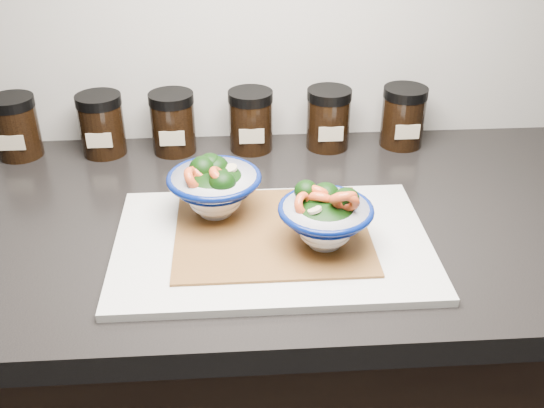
{
  "coord_description": "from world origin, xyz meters",
  "views": [
    {
      "loc": [
        -0.04,
        0.6,
        1.42
      ],
      "look_at": [
        0.01,
        1.38,
        0.96
      ],
      "focal_mm": 42.0,
      "sensor_mm": 36.0,
      "label": 1
    }
  ],
  "objects": [
    {
      "name": "spice_jar_a",
      "position": [
        -0.43,
        1.69,
        0.96
      ],
      "size": [
        0.08,
        0.08,
        0.11
      ],
      "color": "black",
      "rests_on": "countertop"
    },
    {
      "name": "spice_jar_e",
      "position": [
        0.13,
        1.69,
        0.96
      ],
      "size": [
        0.08,
        0.08,
        0.11
      ],
      "color": "black",
      "rests_on": "countertop"
    },
    {
      "name": "cutting_board",
      "position": [
        0.01,
        1.36,
        0.91
      ],
      "size": [
        0.45,
        0.3,
        0.01
      ],
      "primitive_type": "cube",
      "color": "silver",
      "rests_on": "countertop"
    },
    {
      "name": "bowl_left",
      "position": [
        -0.07,
        1.44,
        0.96
      ],
      "size": [
        0.14,
        0.14,
        0.1
      ],
      "rotation": [
        0.0,
        0.0,
        -0.17
      ],
      "color": "white",
      "rests_on": "bamboo_mat"
    },
    {
      "name": "bowl_right",
      "position": [
        0.08,
        1.34,
        0.96
      ],
      "size": [
        0.13,
        0.13,
        0.1
      ],
      "rotation": [
        0.0,
        0.0,
        0.21
      ],
      "color": "white",
      "rests_on": "bamboo_mat"
    },
    {
      "name": "spice_jar_d",
      "position": [
        -0.01,
        1.69,
        0.96
      ],
      "size": [
        0.08,
        0.08,
        0.11
      ],
      "color": "black",
      "rests_on": "countertop"
    },
    {
      "name": "countertop",
      "position": [
        0.0,
        1.45,
        0.88
      ],
      "size": [
        3.5,
        0.6,
        0.04
      ],
      "primitive_type": "cube",
      "color": "black",
      "rests_on": "cabinet"
    },
    {
      "name": "spice_jar_b",
      "position": [
        -0.28,
        1.69,
        0.96
      ],
      "size": [
        0.08,
        0.08,
        0.11
      ],
      "color": "black",
      "rests_on": "countertop"
    },
    {
      "name": "spice_jar_c",
      "position": [
        -0.15,
        1.69,
        0.96
      ],
      "size": [
        0.08,
        0.08,
        0.11
      ],
      "color": "black",
      "rests_on": "countertop"
    },
    {
      "name": "bamboo_mat",
      "position": [
        0.01,
        1.38,
        0.91
      ],
      "size": [
        0.28,
        0.24,
        0.0
      ],
      "primitive_type": "cube",
      "color": "#9C602E",
      "rests_on": "cutting_board"
    },
    {
      "name": "spice_jar_f",
      "position": [
        0.28,
        1.69,
        0.96
      ],
      "size": [
        0.08,
        0.08,
        0.11
      ],
      "color": "black",
      "rests_on": "countertop"
    }
  ]
}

